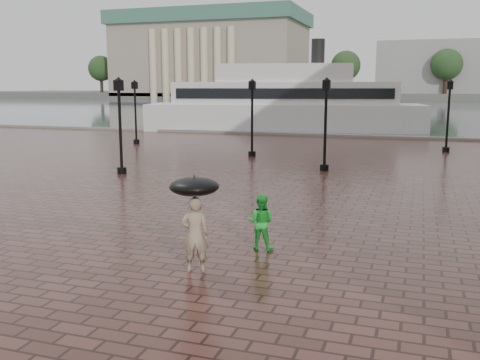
% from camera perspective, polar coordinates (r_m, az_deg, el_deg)
% --- Properties ---
extents(ground, '(300.00, 300.00, 0.00)m').
position_cam_1_polar(ground, '(14.72, -12.47, -6.54)').
color(ground, '#3A201A').
rests_on(ground, ground).
extents(harbour_water, '(240.00, 240.00, 0.00)m').
position_cam_1_polar(harbour_water, '(104.38, 14.71, 7.45)').
color(harbour_water, '#4C565D').
rests_on(harbour_water, ground).
extents(quay_edge, '(80.00, 0.60, 0.30)m').
position_cam_1_polar(quay_edge, '(44.85, 9.12, 4.62)').
color(quay_edge, slate).
rests_on(quay_edge, ground).
extents(far_shore, '(300.00, 60.00, 2.00)m').
position_cam_1_polar(far_shore, '(172.22, 16.39, 8.60)').
color(far_shore, '#4C4C47').
rests_on(far_shore, ground).
extents(museum, '(57.00, 32.50, 26.00)m').
position_cam_1_polar(museum, '(168.90, -3.13, 13.35)').
color(museum, gray).
rests_on(museum, ground).
extents(far_trees, '(188.00, 8.00, 13.50)m').
position_cam_1_polar(far_trees, '(150.31, 16.18, 11.67)').
color(far_trees, '#2D2119').
rests_on(far_trees, ground).
extents(street_lamps, '(21.44, 14.44, 4.40)m').
position_cam_1_polar(street_lamps, '(31.03, 1.78, 6.69)').
color(street_lamps, black).
rests_on(street_lamps, ground).
extents(adult_pedestrian, '(0.74, 0.61, 1.73)m').
position_cam_1_polar(adult_pedestrian, '(12.02, -4.83, -5.81)').
color(adult_pedestrian, tan).
rests_on(adult_pedestrian, ground).
extents(child_pedestrian, '(0.71, 0.56, 1.44)m').
position_cam_1_polar(child_pedestrian, '(13.63, 2.23, -4.51)').
color(child_pedestrian, green).
rests_on(child_pedestrian, ground).
extents(ferry_near, '(26.05, 11.13, 8.31)m').
position_cam_1_polar(ferry_near, '(50.57, 4.72, 8.15)').
color(ferry_near, silver).
rests_on(ferry_near, ground).
extents(umbrella, '(1.10, 1.10, 1.15)m').
position_cam_1_polar(umbrella, '(11.77, -4.90, -0.71)').
color(umbrella, black).
rests_on(umbrella, ground).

